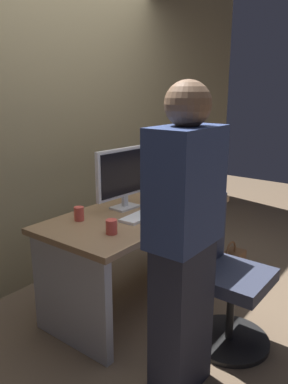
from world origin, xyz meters
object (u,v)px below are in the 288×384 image
at_px(keyboard, 144,214).
at_px(person_at_desk, 184,245).
at_px(desk, 139,238).
at_px(monitor, 125,175).
at_px(cup_by_monitor, 79,214).
at_px(handbag, 230,268).
at_px(office_chair, 224,279).
at_px(mouse, 172,203).
at_px(book_stack, 161,190).
at_px(cup_near_keyboard, 111,227).

bearing_deg(keyboard, person_at_desk, -131.13).
bearing_deg(desk, monitor, 97.48).
relative_size(desk, cup_by_monitor, 15.86).
xyz_separation_m(person_at_desk, handbag, (1.23, 0.29, -0.70)).
bearing_deg(office_chair, cup_by_monitor, 111.31).
bearing_deg(handbag, office_chair, -158.55).
xyz_separation_m(mouse, book_stack, (0.20, 0.24, 0.03)).
height_order(keyboard, cup_by_monitor, cup_by_monitor).
distance_m(desk, office_chair, 0.74).
bearing_deg(office_chair, monitor, 87.23).
distance_m(cup_by_monitor, book_stack, 0.87).
bearing_deg(handbag, cup_near_keyboard, 165.32).
relative_size(mouse, handbag, 0.26).
xyz_separation_m(monitor, cup_by_monitor, (-0.40, 0.07, -0.21)).
xyz_separation_m(cup_by_monitor, book_stack, (0.87, -0.08, -0.00)).
height_order(desk, mouse, mouse).
distance_m(office_chair, handbag, 0.83).
bearing_deg(mouse, monitor, 138.65).
relative_size(office_chair, keyboard, 2.19).
bearing_deg(cup_near_keyboard, mouse, 2.59).
relative_size(office_chair, monitor, 1.74).
relative_size(book_stack, handbag, 0.55).
distance_m(desk, person_at_desk, 0.99).
xyz_separation_m(office_chair, cup_by_monitor, (-0.36, 0.92, 0.35)).
distance_m(person_at_desk, keyboard, 0.82).
distance_m(desk, book_stack, 0.54).
bearing_deg(cup_near_keyboard, cup_by_monitor, 81.62).
xyz_separation_m(mouse, cup_near_keyboard, (-0.72, -0.03, 0.03)).
height_order(cup_near_keyboard, handbag, cup_near_keyboard).
xyz_separation_m(desk, office_chair, (-0.06, -0.73, -0.08)).
relative_size(monitor, mouse, 5.41).
xyz_separation_m(desk, monitor, (-0.02, 0.12, 0.48)).
bearing_deg(cup_near_keyboard, keyboard, 7.19).
distance_m(desk, mouse, 0.37).
relative_size(keyboard, handbag, 1.14).
bearing_deg(person_at_desk, keyboard, 51.54).
distance_m(cup_near_keyboard, handbag, 1.33).
height_order(cup_by_monitor, handbag, cup_by_monitor).
relative_size(keyboard, mouse, 4.30).
bearing_deg(cup_near_keyboard, person_at_desk, -100.05).
distance_m(monitor, handbag, 1.23).
height_order(desk, cup_near_keyboard, cup_near_keyboard).
relative_size(person_at_desk, handbag, 4.34).
bearing_deg(book_stack, cup_by_monitor, 175.05).
height_order(person_at_desk, cup_near_keyboard, person_at_desk).
relative_size(desk, handbag, 3.98).
distance_m(person_at_desk, monitor, 1.03).
relative_size(office_chair, handbag, 2.49).
relative_size(person_at_desk, mouse, 16.39).
relative_size(monitor, cup_by_monitor, 5.70).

